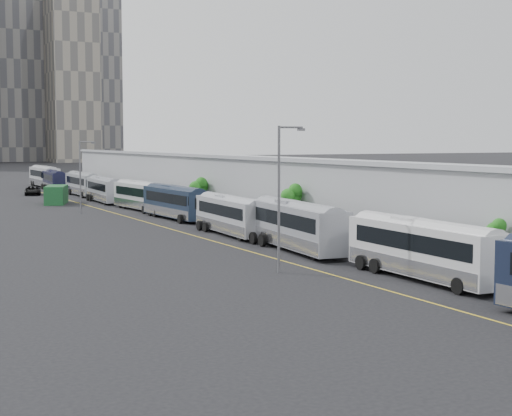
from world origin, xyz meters
TOP-DOWN VIEW (x-y plane):
  - sidewalk at (9.00, 55.00)m, footprint 10.00×170.00m
  - lane_line at (-1.50, 55.00)m, footprint 0.12×160.00m
  - depot at (12.99, 55.00)m, footprint 12.45×160.40m
  - bus_2 at (2.69, 34.32)m, footprint 2.96×13.32m
  - bus_3 at (2.09, 49.33)m, footprint 4.08×13.88m
  - bus_4 at (1.89, 61.35)m, footprint 3.21×12.68m
  - bus_5 at (2.52, 77.41)m, footprint 3.15×13.00m
  - bus_6 at (2.69, 89.64)m, footprint 3.48×12.73m
  - bus_7 at (2.06, 103.91)m, footprint 3.04×12.37m
  - bus_8 at (2.75, 118.50)m, footprint 2.87×12.87m
  - bus_9 at (1.72, 133.83)m, footprint 3.27×12.27m
  - bus_10 at (2.39, 145.18)m, footprint 3.02×13.55m
  - tree_1 at (6.13, 32.02)m, footprint 1.34×1.34m
  - tree_2 at (5.90, 57.14)m, footprint 1.81×1.81m
  - tree_3 at (5.81, 78.67)m, footprint 1.97×1.97m
  - street_lamp_near at (-4.05, 40.94)m, footprint 2.04×0.22m
  - street_lamp_far at (-5.05, 88.99)m, footprint 2.04×0.22m
  - shipping_container at (-4.61, 104.71)m, footprint 4.65×7.12m
  - suv at (-4.04, 123.90)m, footprint 3.52×5.66m

SIDE VIEW (x-z plane):
  - lane_line at x=-1.50m, z-range 0.00..0.02m
  - sidewalk at x=9.00m, z-range 0.00..0.12m
  - suv at x=-4.04m, z-range 0.00..1.46m
  - shipping_container at x=-4.61m, z-range 0.00..2.54m
  - bus_9 at x=1.72m, z-range -0.28..3.27m
  - bus_7 at x=2.06m, z-range -0.28..3.31m
  - bus_4 at x=1.89m, z-range -0.29..3.39m
  - bus_6 at x=2.69m, z-range -0.29..3.39m
  - bus_8 at x=2.75m, z-range -0.29..3.46m
  - bus_5 at x=2.52m, z-range -0.29..3.48m
  - bus_2 at x=2.69m, z-range -0.30..3.58m
  - bus_10 at x=2.39m, z-range -0.31..3.64m
  - bus_3 at x=2.09m, z-range -0.31..3.69m
  - tree_1 at x=6.13m, z-range 1.06..4.61m
  - tree_3 at x=5.81m, z-range 1.16..5.49m
  - depot at x=12.99m, z-range -0.09..7.11m
  - tree_2 at x=5.90m, z-range 1.38..6.02m
  - street_lamp_far at x=-5.05m, z-range 0.69..9.45m
  - street_lamp_near at x=-4.05m, z-range 0.70..10.58m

